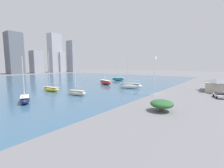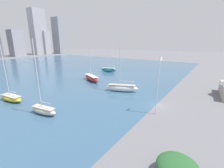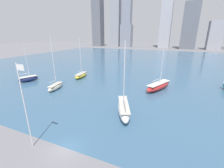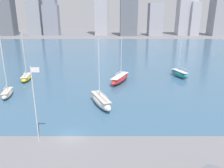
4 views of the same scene
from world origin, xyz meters
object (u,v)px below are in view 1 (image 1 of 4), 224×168
object	(u,v)px
sailboat_white	(130,86)
flag_pole	(155,75)
boat_shed	(216,85)
sailboat_cream	(77,92)
sailboat_teal	(118,79)
sailboat_red	(105,82)
sailboat_navy	(25,99)
parked_sedan_white	(219,95)
sailboat_yellow	(51,89)

from	to	relation	value
sailboat_white	flag_pole	bearing A→B (deg)	-145.95
boat_shed	flag_pole	distance (m)	25.76
boat_shed	sailboat_cream	world-z (taller)	sailboat_cream
sailboat_teal	sailboat_red	world-z (taller)	sailboat_teal
sailboat_navy	parked_sedan_white	size ratio (longest dim) A/B	2.15
flag_pole	sailboat_cream	xyz separation A→B (m)	(-13.23, 18.64, -5.31)
sailboat_cream	parked_sedan_white	distance (m)	40.28
boat_shed	sailboat_cream	size ratio (longest dim) A/B	0.79
sailboat_teal	parked_sedan_white	distance (m)	55.33
boat_shed	flag_pole	size ratio (longest dim) A/B	1.00
boat_shed	sailboat_teal	size ratio (longest dim) A/B	0.91
sailboat_white	sailboat_red	bearing A→B (deg)	51.30
boat_shed	flag_pole	world-z (taller)	flag_pole
sailboat_navy	sailboat_white	bearing A→B (deg)	10.55
sailboat_teal	sailboat_yellow	world-z (taller)	sailboat_yellow
sailboat_red	flag_pole	bearing A→B (deg)	-89.68
sailboat_red	sailboat_teal	bearing A→B (deg)	40.23
sailboat_red	parked_sedan_white	distance (m)	45.35
sailboat_red	sailboat_cream	world-z (taller)	sailboat_cream
flag_pole	parked_sedan_white	size ratio (longest dim) A/B	2.25
parked_sedan_white	boat_shed	bearing A→B (deg)	77.80
sailboat_yellow	sailboat_navy	size ratio (longest dim) A/B	1.24
sailboat_yellow	boat_shed	bearing A→B (deg)	-59.57
sailboat_red	sailboat_yellow	bearing A→B (deg)	-160.38
boat_shed	sailboat_navy	world-z (taller)	sailboat_navy
sailboat_white	sailboat_navy	size ratio (longest dim) A/B	1.24
boat_shed	sailboat_teal	bearing A→B (deg)	73.09
sailboat_white	parked_sedan_white	size ratio (longest dim) A/B	2.66
flag_pole	sailboat_red	xyz separation A→B (m)	(13.13, 29.74, -5.22)
sailboat_teal	sailboat_navy	xyz separation A→B (m)	(-58.17, -13.93, -0.15)
sailboat_white	parked_sedan_white	bearing A→B (deg)	-113.69
sailboat_cream	sailboat_white	distance (m)	22.45
boat_shed	sailboat_teal	world-z (taller)	sailboat_teal
sailboat_yellow	sailboat_white	distance (m)	29.05
flag_pole	sailboat_teal	world-z (taller)	sailboat_teal
sailboat_red	sailboat_navy	distance (m)	40.92
sailboat_yellow	sailboat_white	xyz separation A→B (m)	(22.42, -18.48, 0.25)
boat_shed	sailboat_teal	xyz separation A→B (m)	(9.93, 48.76, -1.09)
boat_shed	sailboat_red	distance (m)	44.30
sailboat_cream	sailboat_white	size ratio (longest dim) A/B	1.08
sailboat_teal	boat_shed	bearing A→B (deg)	-121.51
flag_pole	sailboat_teal	xyz separation A→B (m)	(31.31, 34.98, -5.19)
sailboat_yellow	parked_sedan_white	xyz separation A→B (m)	(22.19, -47.23, -0.09)
sailboat_teal	parked_sedan_white	xyz separation A→B (m)	(-22.94, -50.35, -0.31)
boat_shed	parked_sedan_white	world-z (taller)	boat_shed
flag_pole	sailboat_red	size ratio (longest dim) A/B	0.94
sailboat_teal	parked_sedan_white	bearing A→B (deg)	-134.49
sailboat_yellow	sailboat_red	size ratio (longest dim) A/B	1.11
sailboat_red	sailboat_navy	world-z (taller)	sailboat_red
flag_pole	sailboat_white	world-z (taller)	sailboat_white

